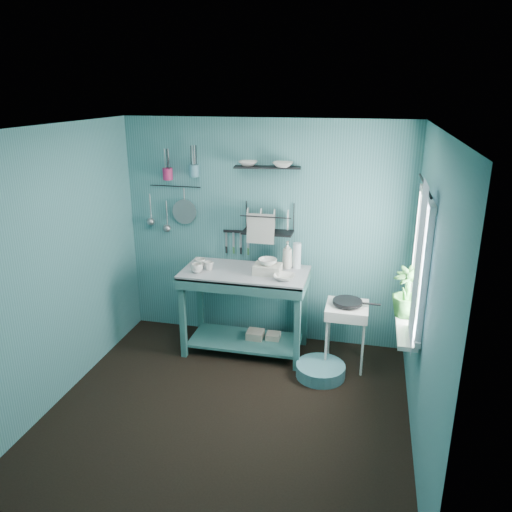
% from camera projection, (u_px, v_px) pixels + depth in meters
% --- Properties ---
extents(floor, '(3.20, 3.20, 0.00)m').
position_uv_depth(floor, '(230.00, 408.00, 4.58)').
color(floor, black).
rests_on(floor, ground).
extents(ceiling, '(3.20, 3.20, 0.00)m').
position_uv_depth(ceiling, '(224.00, 128.00, 3.78)').
color(ceiling, silver).
rests_on(ceiling, ground).
extents(wall_back, '(3.20, 0.00, 3.20)m').
position_uv_depth(wall_back, '(265.00, 233.00, 5.56)').
color(wall_back, '#3A7478').
rests_on(wall_back, ground).
extents(wall_front, '(3.20, 0.00, 3.20)m').
position_uv_depth(wall_front, '(152.00, 377.00, 2.80)').
color(wall_front, '#3A7478').
rests_on(wall_front, ground).
extents(wall_left, '(0.00, 3.00, 3.00)m').
position_uv_depth(wall_left, '(58.00, 267.00, 4.52)').
color(wall_left, '#3A7478').
rests_on(wall_left, ground).
extents(wall_right, '(0.00, 3.00, 3.00)m').
position_uv_depth(wall_right, '(427.00, 299.00, 3.83)').
color(wall_right, '#3A7478').
rests_on(wall_right, ground).
extents(work_counter, '(1.43, 0.90, 0.94)m').
position_uv_depth(work_counter, '(245.00, 311.00, 5.45)').
color(work_counter, '#316765').
rests_on(work_counter, floor).
extents(mug_left, '(0.12, 0.12, 0.10)m').
position_uv_depth(mug_left, '(197.00, 268.00, 5.24)').
color(mug_left, silver).
rests_on(mug_left, work_counter).
extents(mug_mid, '(0.14, 0.14, 0.09)m').
position_uv_depth(mug_mid, '(209.00, 266.00, 5.31)').
color(mug_mid, silver).
rests_on(mug_mid, work_counter).
extents(mug_right, '(0.17, 0.17, 0.10)m').
position_uv_depth(mug_right, '(200.00, 263.00, 5.39)').
color(mug_right, silver).
rests_on(mug_right, work_counter).
extents(wash_tub, '(0.28, 0.22, 0.10)m').
position_uv_depth(wash_tub, '(268.00, 269.00, 5.21)').
color(wash_tub, beige).
rests_on(wash_tub, work_counter).
extents(tub_bowl, '(0.20, 0.19, 0.06)m').
position_uv_depth(tub_bowl, '(268.00, 262.00, 5.18)').
color(tub_bowl, silver).
rests_on(tub_bowl, wash_tub).
extents(soap_bottle, '(0.11, 0.12, 0.30)m').
position_uv_depth(soap_bottle, '(287.00, 255.00, 5.34)').
color(soap_bottle, beige).
rests_on(soap_bottle, work_counter).
extents(water_bottle, '(0.09, 0.09, 0.28)m').
position_uv_depth(water_bottle, '(297.00, 256.00, 5.34)').
color(water_bottle, silver).
rests_on(water_bottle, work_counter).
extents(counter_bowl, '(0.22, 0.22, 0.05)m').
position_uv_depth(counter_bowl, '(284.00, 277.00, 5.05)').
color(counter_bowl, silver).
rests_on(counter_bowl, work_counter).
extents(hotplate_stand, '(0.50, 0.50, 0.68)m').
position_uv_depth(hotplate_stand, '(345.00, 335.00, 5.20)').
color(hotplate_stand, white).
rests_on(hotplate_stand, floor).
extents(frying_pan, '(0.30, 0.30, 0.03)m').
position_uv_depth(frying_pan, '(348.00, 302.00, 5.08)').
color(frying_pan, black).
rests_on(frying_pan, hotplate_stand).
extents(knife_strip, '(0.32, 0.04, 0.03)m').
position_uv_depth(knife_strip, '(237.00, 232.00, 5.60)').
color(knife_strip, black).
rests_on(knife_strip, wall_back).
extents(dish_rack, '(0.58, 0.32, 0.32)m').
position_uv_depth(dish_rack, '(268.00, 219.00, 5.37)').
color(dish_rack, black).
rests_on(dish_rack, wall_back).
extents(upper_shelf, '(0.72, 0.28, 0.01)m').
position_uv_depth(upper_shelf, '(267.00, 167.00, 5.22)').
color(upper_shelf, black).
rests_on(upper_shelf, wall_back).
extents(shelf_bowl_left, '(0.23, 0.23, 0.05)m').
position_uv_depth(shelf_bowl_left, '(248.00, 157.00, 5.23)').
color(shelf_bowl_left, silver).
rests_on(shelf_bowl_left, upper_shelf).
extents(shelf_bowl_right, '(0.22, 0.22, 0.05)m').
position_uv_depth(shelf_bowl_right, '(283.00, 164.00, 5.17)').
color(shelf_bowl_right, silver).
rests_on(shelf_bowl_right, upper_shelf).
extents(utensil_cup_magenta, '(0.11, 0.11, 0.13)m').
position_uv_depth(utensil_cup_magenta, '(168.00, 174.00, 5.52)').
color(utensil_cup_magenta, '#AA1F54').
rests_on(utensil_cup_magenta, wall_back).
extents(utensil_cup_teal, '(0.11, 0.11, 0.13)m').
position_uv_depth(utensil_cup_teal, '(194.00, 171.00, 5.44)').
color(utensil_cup_teal, teal).
rests_on(utensil_cup_teal, wall_back).
extents(colander, '(0.28, 0.03, 0.28)m').
position_uv_depth(colander, '(184.00, 212.00, 5.65)').
color(colander, gray).
rests_on(colander, wall_back).
extents(ladle_outer, '(0.01, 0.01, 0.30)m').
position_uv_depth(ladle_outer, '(150.00, 207.00, 5.74)').
color(ladle_outer, gray).
rests_on(ladle_outer, wall_back).
extents(ladle_inner, '(0.01, 0.01, 0.30)m').
position_uv_depth(ladle_inner, '(167.00, 214.00, 5.72)').
color(ladle_inner, gray).
rests_on(ladle_inner, wall_back).
extents(hook_rail, '(0.60, 0.01, 0.01)m').
position_uv_depth(hook_rail, '(175.00, 186.00, 5.60)').
color(hook_rail, black).
rests_on(hook_rail, wall_back).
extents(window_glass, '(0.00, 1.10, 1.10)m').
position_uv_depth(window_glass, '(422.00, 262.00, 4.21)').
color(window_glass, white).
rests_on(window_glass, wall_right).
extents(windowsill, '(0.16, 0.95, 0.04)m').
position_uv_depth(windowsill, '(405.00, 324.00, 4.41)').
color(windowsill, white).
rests_on(windowsill, wall_right).
extents(curtain, '(0.00, 1.35, 1.35)m').
position_uv_depth(curtain, '(417.00, 267.00, 3.93)').
color(curtain, silver).
rests_on(curtain, wall_right).
extents(curtain_rod, '(0.02, 1.05, 0.02)m').
position_uv_depth(curtain_rod, '(425.00, 185.00, 4.01)').
color(curtain_rod, black).
rests_on(curtain_rod, wall_right).
extents(potted_plant, '(0.33, 0.33, 0.46)m').
position_uv_depth(potted_plant, '(407.00, 292.00, 4.45)').
color(potted_plant, '#2D722D').
rests_on(potted_plant, windowsill).
extents(storage_tin_large, '(0.18, 0.18, 0.22)m').
position_uv_depth(storage_tin_large, '(255.00, 340.00, 5.59)').
color(storage_tin_large, gray).
rests_on(storage_tin_large, floor).
extents(storage_tin_small, '(0.15, 0.15, 0.20)m').
position_uv_depth(storage_tin_small, '(273.00, 341.00, 5.58)').
color(storage_tin_small, gray).
rests_on(storage_tin_small, floor).
extents(floor_basin, '(0.50, 0.50, 0.13)m').
position_uv_depth(floor_basin, '(320.00, 370.00, 5.07)').
color(floor_basin, teal).
rests_on(floor_basin, floor).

